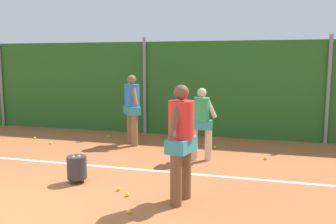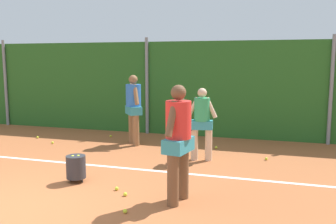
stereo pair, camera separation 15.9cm
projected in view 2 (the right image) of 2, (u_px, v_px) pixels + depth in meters
ground_plane at (75, 174)px, 7.36m from camera, size 27.59×27.59×0.00m
hedge_fence_backdrop at (149, 88)px, 11.37m from camera, size 17.93×0.25×2.79m
fence_post_left at (6, 83)px, 12.67m from camera, size 0.10×0.10×2.92m
fence_post_center at (147, 86)px, 11.19m from camera, size 0.10×0.10×2.92m
fence_post_right at (331, 90)px, 9.72m from camera, size 0.10×0.10×2.92m
court_baseline_paint at (90, 165)px, 7.96m from camera, size 13.11×0.10×0.01m
player_foreground_near at (178, 137)px, 5.77m from camera, size 0.42×0.78×1.88m
player_midcourt at (202, 120)px, 8.23m from camera, size 0.76×0.35×1.64m
player_backcourt_far at (134, 106)px, 9.79m from camera, size 0.59×0.64×1.86m
ball_hopper at (76, 167)px, 6.83m from camera, size 0.36×0.36×0.51m
tennis_ball_0 at (53, 143)px, 9.96m from camera, size 0.07×0.07×0.07m
tennis_ball_2 at (266, 159)px, 8.35m from camera, size 0.07×0.07×0.07m
tennis_ball_4 at (125, 194)px, 6.15m from camera, size 0.07×0.07×0.07m
tennis_ball_5 at (125, 211)px, 5.47m from camera, size 0.07×0.07×0.07m
tennis_ball_6 at (206, 145)px, 9.68m from camera, size 0.07×0.07×0.07m
tennis_ball_7 at (216, 147)px, 9.43m from camera, size 0.07×0.07×0.07m
tennis_ball_8 at (111, 136)px, 10.82m from camera, size 0.07×0.07×0.07m
tennis_ball_9 at (117, 189)px, 6.42m from camera, size 0.07×0.07×0.07m
tennis_ball_11 at (38, 137)px, 10.66m from camera, size 0.07×0.07×0.07m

